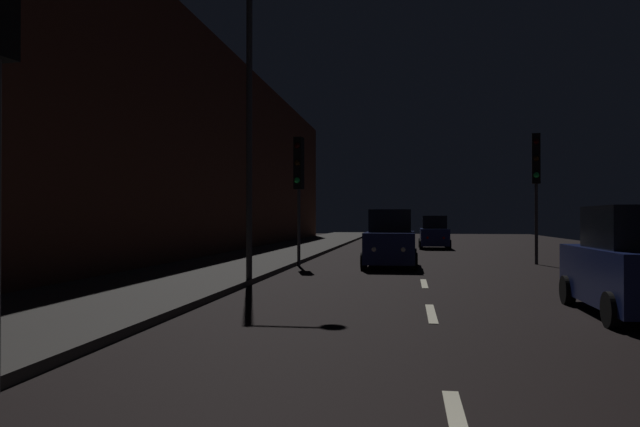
{
  "coord_description": "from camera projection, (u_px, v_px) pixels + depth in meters",
  "views": [
    {
      "loc": [
        -0.41,
        -2.02,
        1.74
      ],
      "look_at": [
        -3.88,
        21.35,
        1.94
      ],
      "focal_mm": 33.55,
      "sensor_mm": 36.0,
      "label": 1
    }
  ],
  "objects": [
    {
      "name": "traffic_light_far_left",
      "position": [
        299.0,
        173.0,
        21.83
      ],
      "size": [
        0.36,
        0.48,
        4.71
      ],
      "rotation": [
        0.0,
        0.0,
        -1.74
      ],
      "color": "#38383A",
      "rests_on": "ground"
    },
    {
      "name": "streetlamp_overhead",
      "position": [
        265.0,
        84.0,
        15.76
      ],
      "size": [
        1.7,
        0.44,
        8.11
      ],
      "color": "#2D2D30",
      "rests_on": "ground"
    },
    {
      "name": "car_distant_taillights",
      "position": [
        434.0,
        234.0,
        34.43
      ],
      "size": [
        1.74,
        3.77,
        1.9
      ],
      "rotation": [
        0.0,
        0.0,
        1.57
      ],
      "color": "#141E51",
      "rests_on": "ground"
    },
    {
      "name": "lane_centerline",
      "position": [
        432.0,
        316.0,
        10.57
      ],
      "size": [
        0.16,
        13.32,
        0.01
      ],
      "color": "beige",
      "rests_on": "ground"
    },
    {
      "name": "traffic_light_far_right",
      "position": [
        536.0,
        169.0,
        22.59
      ],
      "size": [
        0.36,
        0.48,
        4.96
      ],
      "rotation": [
        0.0,
        0.0,
        -1.75
      ],
      "color": "#38383A",
      "rests_on": "ground"
    },
    {
      "name": "sidewalk_left",
      "position": [
        269.0,
        255.0,
        27.14
      ],
      "size": [
        4.4,
        84.0,
        0.15
      ],
      "primitive_type": "cube",
      "color": "#33302D",
      "rests_on": "ground"
    },
    {
      "name": "car_parked_right_near",
      "position": [
        635.0,
        266.0,
        10.63
      ],
      "size": [
        1.8,
        3.91,
        1.97
      ],
      "rotation": [
        0.0,
        0.0,
        1.57
      ],
      "color": "#141E51",
      "rests_on": "ground"
    },
    {
      "name": "car_approaching_headlights",
      "position": [
        390.0,
        241.0,
        21.31
      ],
      "size": [
        1.89,
        4.08,
        2.06
      ],
      "rotation": [
        0.0,
        0.0,
        -1.57
      ],
      "color": "#141E51",
      "rests_on": "ground"
    },
    {
      "name": "ground",
      "position": [
        418.0,
        258.0,
        26.16
      ],
      "size": [
        25.76,
        84.0,
        0.02
      ],
      "primitive_type": "cube",
      "color": "black"
    },
    {
      "name": "building_facade_left",
      "position": [
        186.0,
        139.0,
        24.1
      ],
      "size": [
        0.8,
        63.0,
        9.9
      ],
      "primitive_type": "cube",
      "color": "#472319",
      "rests_on": "ground"
    }
  ]
}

